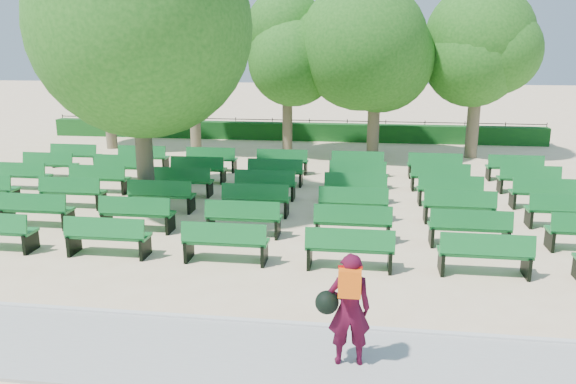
% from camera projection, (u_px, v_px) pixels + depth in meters
% --- Properties ---
extents(ground, '(120.00, 120.00, 0.00)m').
position_uv_depth(ground, '(226.00, 218.00, 16.33)').
color(ground, beige).
extents(paving, '(30.00, 2.20, 0.06)m').
position_uv_depth(paving, '(117.00, 348.00, 9.23)').
color(paving, '#ABABA6').
rests_on(paving, ground).
extents(curb, '(30.00, 0.12, 0.10)m').
position_uv_depth(curb, '(144.00, 315.00, 10.33)').
color(curb, silver).
rests_on(curb, ground).
extents(hedge, '(26.00, 0.70, 0.90)m').
position_uv_depth(hedge, '(290.00, 131.00, 29.63)').
color(hedge, '#134B17').
rests_on(hedge, ground).
extents(fence, '(26.00, 0.10, 1.02)m').
position_uv_depth(fence, '(291.00, 139.00, 30.13)').
color(fence, black).
rests_on(fence, ground).
extents(tree_line, '(21.80, 6.80, 7.04)m').
position_uv_depth(tree_line, '(278.00, 154.00, 25.91)').
color(tree_line, '#27671B').
rests_on(tree_line, ground).
extents(bench_array, '(1.97, 0.63, 1.24)m').
position_uv_depth(bench_array, '(262.00, 203.00, 17.46)').
color(bench_array, '#126B29').
rests_on(bench_array, ground).
extents(tree_among, '(5.76, 5.76, 7.77)m').
position_uv_depth(tree_among, '(137.00, 35.00, 16.16)').
color(tree_among, brown).
rests_on(tree_among, ground).
extents(person, '(0.87, 0.55, 1.81)m').
position_uv_depth(person, '(347.00, 308.00, 8.52)').
color(person, '#40091E').
rests_on(person, ground).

